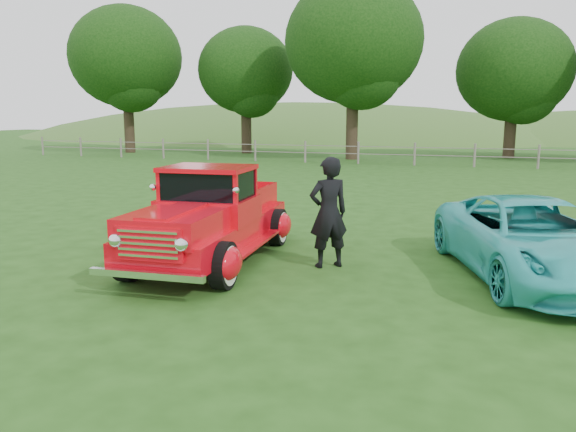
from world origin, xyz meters
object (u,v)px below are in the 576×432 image
(tree_near_east, at_px, (514,70))
(teal_sedan, at_px, (533,239))
(tree_mid_west, at_px, (246,71))
(tree_near_west, at_px, (354,41))
(red_pickup, at_px, (211,219))
(tree_far_west, at_px, (126,57))
(man, at_px, (328,213))

(tree_near_east, bearing_deg, teal_sedan, -92.26)
(tree_mid_west, distance_m, tree_near_east, 17.03)
(tree_near_west, xyz_separation_m, red_pickup, (2.38, -24.01, -6.00))
(tree_far_west, xyz_separation_m, teal_sedan, (23.92, -24.34, -5.82))
(tree_near_west, height_order, teal_sedan, tree_near_west)
(teal_sedan, xyz_separation_m, man, (-3.39, -0.36, 0.32))
(tree_near_west, bearing_deg, man, -79.19)
(tree_near_west, distance_m, man, 24.82)
(tree_near_east, bearing_deg, red_pickup, -103.30)
(tree_mid_west, relative_size, man, 4.29)
(tree_near_west, relative_size, teal_sedan, 2.18)
(tree_near_west, bearing_deg, tree_far_west, 176.42)
(man, bearing_deg, red_pickup, -28.64)
(red_pickup, relative_size, man, 2.57)
(red_pickup, bearing_deg, tree_near_west, 92.22)
(tree_far_west, height_order, teal_sedan, tree_far_west)
(tree_near_west, relative_size, tree_near_east, 1.25)
(tree_far_west, distance_m, tree_mid_west, 8.30)
(teal_sedan, bearing_deg, tree_near_east, 69.13)
(tree_near_east, xyz_separation_m, man, (-4.47, -27.70, -4.26))
(tree_mid_west, xyz_separation_m, man, (12.53, -26.70, -4.56))
(tree_far_west, bearing_deg, tree_mid_west, 14.04)
(tree_far_west, distance_m, man, 32.58)
(tree_far_west, relative_size, tree_near_east, 1.19)
(tree_mid_west, xyz_separation_m, teal_sedan, (15.92, -26.34, -4.89))
(tree_near_west, xyz_separation_m, teal_sedan, (7.92, -23.34, -6.13))
(tree_far_west, xyz_separation_m, man, (20.53, -24.70, -5.50))
(tree_near_east, bearing_deg, tree_mid_west, -176.63)
(tree_far_west, relative_size, tree_mid_west, 1.17)
(red_pickup, height_order, man, man)
(teal_sedan, bearing_deg, tree_far_west, 115.89)
(tree_far_west, height_order, man, tree_far_west)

